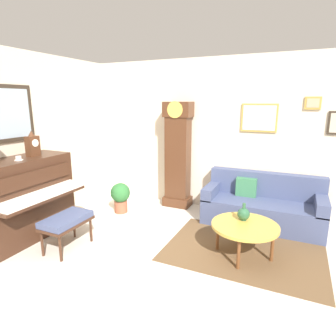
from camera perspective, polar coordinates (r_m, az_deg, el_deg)
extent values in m
cube|color=beige|center=(3.75, -1.52, -20.39)|extent=(6.40, 6.00, 0.10)
cube|color=beige|center=(4.91, -30.08, 4.12)|extent=(0.10, 4.90, 2.80)
cube|color=#9EB2C1|center=(4.78, -30.63, 9.30)|extent=(0.01, 0.98, 0.72)
cube|color=beige|center=(5.42, 9.71, 6.40)|extent=(5.30, 0.10, 2.80)
cube|color=#B28E3D|center=(5.18, 17.81, 9.55)|extent=(0.60, 0.03, 0.48)
cube|color=#9EB2C1|center=(5.17, 17.78, 9.54)|extent=(0.54, 0.01, 0.42)
cube|color=#B28E3D|center=(5.14, 27.06, 11.52)|extent=(0.24, 0.03, 0.20)
cube|color=tan|center=(5.12, 27.06, 11.52)|extent=(0.18, 0.01, 0.14)
cube|color=brown|center=(4.25, 14.90, -15.72)|extent=(2.10, 1.50, 0.01)
cube|color=#3D2316|center=(4.78, -27.02, -5.52)|extent=(0.60, 1.44, 1.22)
cube|color=#3D2316|center=(4.44, -23.62, -5.61)|extent=(0.28, 1.38, 0.04)
cube|color=white|center=(4.42, -23.69, -4.87)|extent=(0.26, 1.32, 0.08)
cube|color=#3D2316|center=(4.43, -24.93, -1.69)|extent=(0.03, 1.20, 0.20)
cube|color=#3D2316|center=(4.25, -19.67, -10.37)|extent=(0.42, 0.70, 0.04)
cube|color=#424C70|center=(4.23, -19.73, -9.63)|extent=(0.40, 0.68, 0.08)
cylinder|color=#3D2316|center=(4.05, -20.79, -14.87)|extent=(0.04, 0.04, 0.36)
cylinder|color=#3D2316|center=(4.43, -15.21, -11.89)|extent=(0.04, 0.04, 0.36)
cylinder|color=#3D2316|center=(4.26, -23.92, -13.68)|extent=(0.04, 0.04, 0.36)
cylinder|color=#3D2316|center=(4.63, -18.31, -10.99)|extent=(0.04, 0.04, 0.36)
cube|color=#4C2B19|center=(5.71, 1.92, -6.60)|extent=(0.52, 0.34, 0.18)
cube|color=#4C2B19|center=(5.49, 1.98, 1.27)|extent=(0.44, 0.28, 1.78)
cube|color=#4C2B19|center=(5.37, 2.07, 11.66)|extent=(0.52, 0.32, 0.28)
cylinder|color=gold|center=(5.23, 1.40, 11.62)|extent=(0.30, 0.02, 0.30)
cylinder|color=gold|center=(5.43, 1.78, 1.79)|extent=(0.03, 0.03, 0.70)
cube|color=#424C70|center=(5.06, 18.26, -8.53)|extent=(1.90, 0.80, 0.42)
cube|color=#424C70|center=(5.21, 18.98, -3.17)|extent=(1.90, 0.20, 0.44)
cube|color=#424C70|center=(5.11, 8.87, -4.33)|extent=(0.18, 0.80, 0.20)
cube|color=#424C70|center=(4.96, 28.46, -6.37)|extent=(0.18, 0.80, 0.20)
cube|color=#38754C|center=(5.10, 15.40, -3.73)|extent=(0.34, 0.12, 0.32)
cylinder|color=gold|center=(3.96, 15.17, -11.13)|extent=(0.88, 0.88, 0.04)
torus|color=brown|center=(3.96, 15.17, -11.13)|extent=(0.88, 0.88, 0.04)
cylinder|color=brown|center=(4.38, 15.82, -11.94)|extent=(0.04, 0.04, 0.40)
cylinder|color=brown|center=(4.03, 20.19, -14.61)|extent=(0.04, 0.04, 0.40)
cylinder|color=brown|center=(3.74, 13.98, -16.39)|extent=(0.04, 0.04, 0.40)
cylinder|color=brown|center=(4.12, 9.92, -13.29)|extent=(0.04, 0.04, 0.40)
cube|color=#4C2B19|center=(4.74, -25.51, 4.00)|extent=(0.12, 0.18, 0.30)
cylinder|color=white|center=(4.69, -25.08, 4.57)|extent=(0.01, 0.11, 0.11)
cone|color=#4C2B19|center=(4.72, -25.74, 6.27)|extent=(0.10, 0.10, 0.08)
cylinder|color=white|center=(4.50, -27.75, 1.43)|extent=(0.12, 0.12, 0.01)
cylinder|color=white|center=(4.50, -27.78, 1.76)|extent=(0.08, 0.08, 0.06)
cylinder|color=#234C33|center=(4.09, 14.85, -9.94)|extent=(0.09, 0.09, 0.01)
sphere|color=#285638|center=(4.06, 14.91, -8.91)|extent=(0.17, 0.17, 0.17)
cylinder|color=#285638|center=(4.02, 15.01, -7.39)|extent=(0.04, 0.04, 0.08)
cylinder|color=#935138|center=(5.44, -9.43, -7.60)|extent=(0.24, 0.24, 0.22)
sphere|color=#2D6B33|center=(5.35, -9.54, -4.89)|extent=(0.36, 0.36, 0.36)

